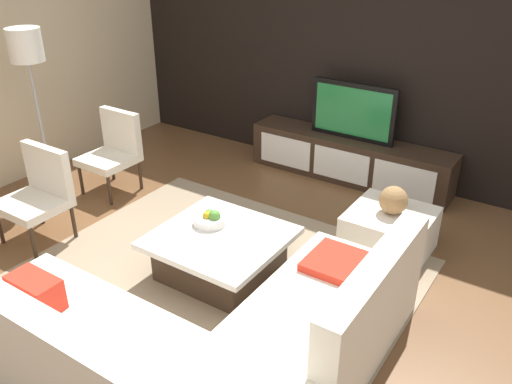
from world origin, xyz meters
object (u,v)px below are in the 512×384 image
at_px(ottoman, 389,232).
at_px(accent_chair_far, 114,147).
at_px(television, 353,111).
at_px(accent_chair_near, 39,189).
at_px(floor_lamp, 27,56).
at_px(coffee_table, 221,253).
at_px(decorative_ball, 393,200).
at_px(media_console, 349,159).
at_px(sectional_couch, 201,348).
at_px(fruit_bowl, 210,219).

xyz_separation_m(ottoman, accent_chair_far, (-2.97, -0.43, 0.29)).
bearing_deg(television, accent_chair_near, -123.98).
height_order(accent_chair_near, floor_lamp, floor_lamp).
bearing_deg(floor_lamp, coffee_table, -4.43).
xyz_separation_m(coffee_table, accent_chair_near, (-1.73, -0.42, 0.29)).
relative_size(television, decorative_ball, 3.90).
xyz_separation_m(media_console, accent_chair_far, (-2.03, -1.63, 0.24)).
relative_size(ottoman, accent_chair_far, 0.80).
bearing_deg(accent_chair_far, coffee_table, -29.68).
xyz_separation_m(television, sectional_couch, (0.51, -3.30, -0.53)).
height_order(ottoman, accent_chair_far, accent_chair_far).
relative_size(media_console, sectional_couch, 0.96).
xyz_separation_m(fruit_bowl, accent_chair_far, (-1.75, 0.56, 0.06)).
bearing_deg(coffee_table, accent_chair_near, -166.40).
bearing_deg(coffee_table, sectional_couch, -58.87).
relative_size(sectional_couch, floor_lamp, 1.38).
bearing_deg(television, sectional_couch, -81.25).
xyz_separation_m(coffee_table, ottoman, (1.04, 1.10, -0.00)).
height_order(accent_chair_near, accent_chair_far, same).
height_order(media_console, television, television).
distance_m(accent_chair_near, floor_lamp, 1.37).
bearing_deg(decorative_ball, floor_lamp, -165.46).
height_order(sectional_couch, coffee_table, sectional_couch).
bearing_deg(ottoman, accent_chair_near, -151.36).
height_order(floor_lamp, fruit_bowl, floor_lamp).
bearing_deg(media_console, floor_lamp, -140.44).
relative_size(sectional_couch, accent_chair_far, 2.80).
bearing_deg(fruit_bowl, floor_lamp, 177.75).
relative_size(sectional_couch, fruit_bowl, 8.69).
bearing_deg(fruit_bowl, decorative_ball, 39.25).
bearing_deg(ottoman, accent_chair_far, -171.74).
xyz_separation_m(fruit_bowl, decorative_ball, (1.22, 1.00, 0.10)).
relative_size(media_console, accent_chair_near, 2.68).
relative_size(fruit_bowl, decorative_ball, 1.13).
bearing_deg(accent_chair_near, ottoman, 36.72).
distance_m(sectional_couch, coffee_table, 1.18).
bearing_deg(floor_lamp, ottoman, 14.54).
height_order(floor_lamp, decorative_ball, floor_lamp).
height_order(sectional_couch, decorative_ball, sectional_couch).
height_order(television, ottoman, television).
bearing_deg(ottoman, media_console, 128.16).
height_order(media_console, coffee_table, media_console).
bearing_deg(decorative_ball, television, 128.15).
bearing_deg(fruit_bowl, accent_chair_near, -161.54).
relative_size(accent_chair_near, floor_lamp, 0.50).
relative_size(sectional_couch, decorative_ball, 9.82).
xyz_separation_m(accent_chair_near, ottoman, (2.77, 1.51, -0.29)).
bearing_deg(floor_lamp, television, 39.57).
bearing_deg(ottoman, decorative_ball, 0.00).
bearing_deg(fruit_bowl, sectional_couch, -54.74).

